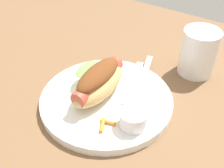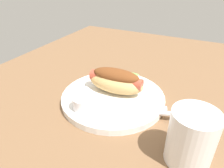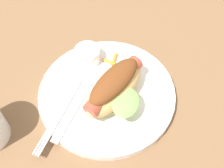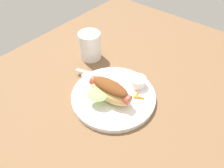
% 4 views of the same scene
% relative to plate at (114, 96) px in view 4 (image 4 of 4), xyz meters
% --- Properties ---
extents(ground_plane, '(1.20, 0.90, 0.02)m').
position_rel_plate_xyz_m(ground_plane, '(0.00, -0.01, -0.02)').
color(ground_plane, brown).
extents(plate, '(0.25, 0.25, 0.02)m').
position_rel_plate_xyz_m(plate, '(0.00, 0.00, 0.00)').
color(plate, white).
rests_on(plate, ground_plane).
extents(hot_dog, '(0.10, 0.14, 0.06)m').
position_rel_plate_xyz_m(hot_dog, '(0.02, 0.00, 0.04)').
color(hot_dog, tan).
rests_on(hot_dog, plate).
extents(sauce_ramekin, '(0.05, 0.05, 0.03)m').
position_rel_plate_xyz_m(sauce_ramekin, '(-0.08, 0.03, 0.02)').
color(sauce_ramekin, white).
rests_on(sauce_ramekin, plate).
extents(fork, '(0.06, 0.16, 0.00)m').
position_rel_plate_xyz_m(fork, '(-0.03, -0.08, 0.01)').
color(fork, silver).
rests_on(fork, plate).
extents(knife, '(0.05, 0.14, 0.00)m').
position_rel_plate_xyz_m(knife, '(-0.02, -0.07, 0.01)').
color(knife, silver).
rests_on(knife, plate).
extents(carrot_garnish, '(0.03, 0.03, 0.01)m').
position_rel_plate_xyz_m(carrot_garnish, '(-0.04, 0.06, 0.01)').
color(carrot_garnish, orange).
rests_on(carrot_garnish, plate).
extents(drinking_cup, '(0.08, 0.08, 0.10)m').
position_rel_plate_xyz_m(drinking_cup, '(-0.10, -0.19, 0.04)').
color(drinking_cup, white).
rests_on(drinking_cup, ground_plane).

